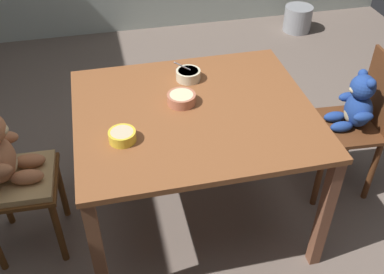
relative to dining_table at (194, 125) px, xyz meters
The scene contains 8 objects.
ground_plane 0.68m from the dining_table, ahead, with size 5.20×5.20×0.04m.
dining_table is the anchor object (origin of this frame).
teddy_chair_near_left 0.95m from the dining_table, behind, with size 0.39×0.40×0.94m.
teddy_chair_near_right 0.97m from the dining_table, ahead, with size 0.41×0.40×0.87m.
porridge_bowl_yellow_near_left 0.42m from the dining_table, 156.70° to the right, with size 0.13×0.13×0.05m.
porridge_bowl_terracotta_center 0.15m from the dining_table, 123.64° to the left, with size 0.14×0.14×0.05m.
porridge_bowl_cream_far_center 0.31m from the dining_table, 83.53° to the left, with size 0.14×0.13×0.12m.
metal_pail 2.71m from the dining_table, 54.10° to the left, with size 0.27×0.27×0.25m, color #93969B.
Camera 1 is at (-0.41, -1.78, 2.07)m, focal length 42.63 mm.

